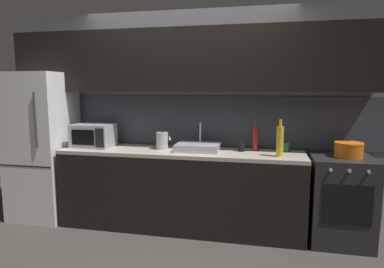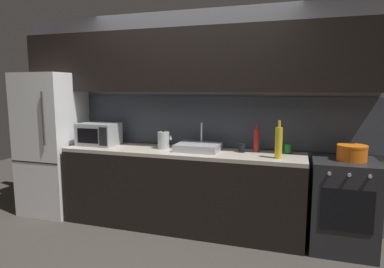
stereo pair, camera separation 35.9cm
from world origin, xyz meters
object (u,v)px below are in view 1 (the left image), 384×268
microwave (94,135)px  cooking_pot (349,150)px  wine_bottle_yellow (280,141)px  mug_green (286,147)px  oven_range (340,199)px  refrigerator (43,146)px  mug_dark (241,147)px  kettle (162,141)px  wine_bottle_red (255,139)px

microwave → cooking_pot: bearing=-0.4°
wine_bottle_yellow → mug_green: bearing=74.0°
oven_range → mug_green: bearing=162.9°
refrigerator → mug_dark: 2.42m
kettle → mug_green: 1.38m
kettle → microwave: bearing=-179.3°
oven_range → microwave: 2.83m
microwave → mug_dark: (1.74, 0.07, -0.09)m
microwave → wine_bottle_yellow: wine_bottle_yellow is taller
wine_bottle_red → mug_green: (0.33, 0.00, -0.08)m
oven_range → microwave: (-2.77, 0.02, 0.58)m
oven_range → mug_dark: mug_dark is taller
wine_bottle_yellow → cooking_pot: (0.68, 0.12, -0.09)m
microwave → kettle: 0.85m
wine_bottle_yellow → oven_range: bearing=10.7°
microwave → cooking_pot: size_ratio=1.65×
mug_green → wine_bottle_red: bearing=-179.2°
mug_dark → microwave: bearing=-177.8°
refrigerator → wine_bottle_red: bearing=3.6°
refrigerator → cooking_pot: size_ratio=6.39×
refrigerator → oven_range: 3.47m
microwave → wine_bottle_red: size_ratio=1.45×
oven_range → wine_bottle_red: wine_bottle_red is taller
refrigerator → wine_bottle_red: size_ratio=5.61×
oven_range → cooking_pot: size_ratio=3.24×
wine_bottle_red → mug_dark: bearing=-152.4°
refrigerator → wine_bottle_yellow: (2.82, -0.12, 0.17)m
kettle → wine_bottle_red: wine_bottle_red is taller
wine_bottle_yellow → mug_green: wine_bottle_yellow is taller
wine_bottle_yellow → cooking_pot: 0.70m
microwave → wine_bottle_yellow: bearing=-3.7°
oven_range → cooking_pot: 0.53m
kettle → mug_dark: 0.90m
wine_bottle_yellow → wine_bottle_red: size_ratio=1.21×
microwave → mug_green: (2.22, 0.15, -0.08)m
kettle → oven_range: bearing=-0.9°
wine_bottle_red → mug_green: 0.34m
microwave → mug_green: size_ratio=4.47×
refrigerator → oven_range: bearing=-0.0°
kettle → wine_bottle_yellow: wine_bottle_yellow is taller
mug_dark → wine_bottle_yellow: bearing=-27.2°
wine_bottle_yellow → cooking_pot: wine_bottle_yellow is taller
refrigerator → mug_green: refrigerator is taller
oven_range → cooking_pot: (0.05, 0.00, 0.53)m
oven_range → microwave: size_ratio=1.96×
wine_bottle_yellow → wine_bottle_red: 0.38m
microwave → mug_dark: microwave is taller
oven_range → kettle: (-1.92, 0.03, 0.55)m
refrigerator → cooking_pot: refrigerator is taller
wine_bottle_red → cooking_pot: (0.93, -0.16, -0.05)m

